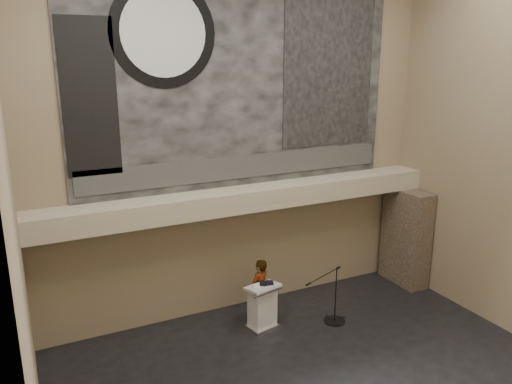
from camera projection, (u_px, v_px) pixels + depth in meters
wall_back at (241, 142)px, 11.91m from camera, size 10.00×0.02×8.50m
wall_left at (14, 218)px, 6.31m from camera, size 0.02×8.00×8.50m
soffit at (249, 198)px, 11.91m from camera, size 10.00×0.80×0.50m
sprinkler_left at (186, 219)px, 11.25m from camera, size 0.04×0.04×0.06m
sprinkler_right at (316, 200)px, 12.75m from camera, size 0.04×0.04×0.06m
banner at (241, 80)px, 11.50m from camera, size 8.00×0.05×5.00m
banner_text_strip at (243, 167)px, 12.01m from camera, size 7.76×0.02×0.55m
banner_clock_rim at (164, 33)px, 10.43m from camera, size 2.30×0.02×2.30m
banner_clock_face at (164, 33)px, 10.41m from camera, size 1.84×0.02×1.84m
banner_building_print at (329, 74)px, 12.46m from camera, size 2.60×0.02×3.60m
banner_brick_print at (90, 98)px, 10.09m from camera, size 1.10×0.02×3.20m
stone_pier at (406, 237)px, 13.92m from camera, size 0.60×1.40×2.70m
lectern at (262, 307)px, 11.69m from camera, size 0.84×0.67×1.14m
binder at (267, 283)px, 11.60m from camera, size 0.40×0.37×0.04m
papers at (258, 286)px, 11.50m from camera, size 0.21×0.29×0.00m
speaker_person at (260, 290)px, 12.01m from camera, size 0.67×0.58×1.57m
mic_stand at (334, 314)px, 12.03m from camera, size 1.37×0.70×1.43m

